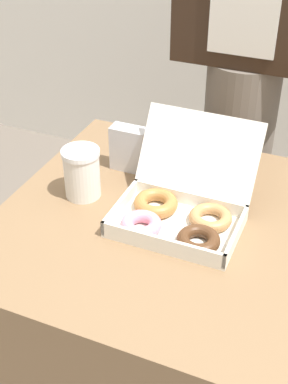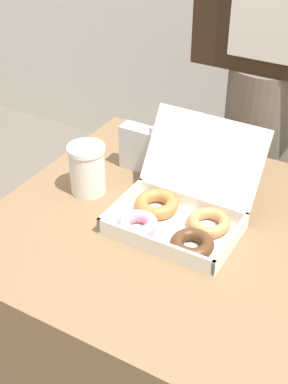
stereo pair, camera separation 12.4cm
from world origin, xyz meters
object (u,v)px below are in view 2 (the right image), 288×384
at_px(donut_box, 178,212).
at_px(person_customer, 271,52).
at_px(coffee_cup, 87,169).
at_px(napkin_holder, 139,148).

xyz_separation_m(donut_box, person_customer, (-0.00, 0.58, 0.20)).
bearing_deg(donut_box, coffee_cup, 177.31).
relative_size(donut_box, coffee_cup, 2.44).
height_order(coffee_cup, person_customer, person_customer).
distance_m(donut_box, napkin_holder, 0.27).
relative_size(coffee_cup, person_customer, 0.07).
relative_size(donut_box, napkin_holder, 2.55).
bearing_deg(coffee_cup, napkin_holder, 70.64).
height_order(napkin_holder, person_customer, person_customer).
xyz_separation_m(napkin_holder, person_customer, (0.20, 0.41, 0.17)).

